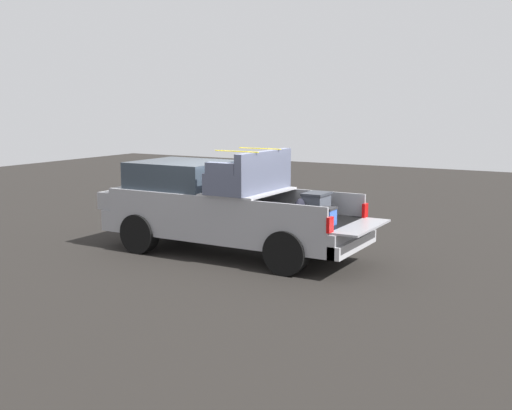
# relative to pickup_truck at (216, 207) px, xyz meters

# --- Properties ---
(ground_plane) EXTENTS (40.00, 40.00, 0.00)m
(ground_plane) POSITION_rel_pickup_truck_xyz_m (-0.38, 0.00, -0.98)
(ground_plane) COLOR black
(pickup_truck) EXTENTS (6.05, 2.06, 2.23)m
(pickup_truck) POSITION_rel_pickup_truck_xyz_m (0.00, 0.00, 0.00)
(pickup_truck) COLOR gray
(pickup_truck) RESTS_ON ground_plane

